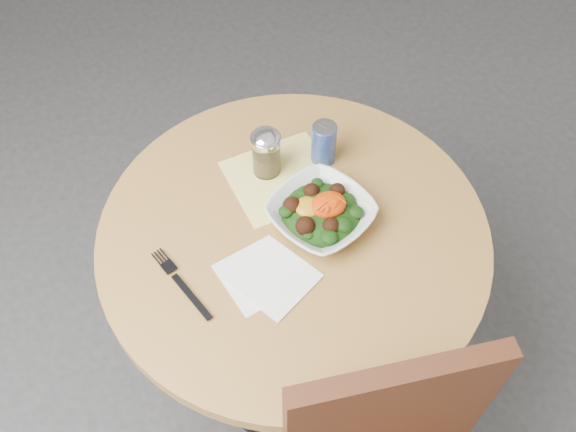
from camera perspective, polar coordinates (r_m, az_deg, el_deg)
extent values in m
plane|color=#313134|center=(2.12, 0.35, -12.96)|extent=(6.00, 6.00, 0.00)
cylinder|color=black|center=(2.11, 0.35, -12.80)|extent=(0.52, 0.52, 0.03)
cylinder|color=black|center=(1.80, 0.41, -8.50)|extent=(0.10, 0.10, 0.71)
cylinder|color=#BB8E43|center=(1.48, 0.49, -1.74)|extent=(0.90, 0.90, 0.04)
cube|color=#4B2615|center=(1.35, 8.75, -17.54)|extent=(0.41, 0.16, 0.49)
cube|color=yellow|center=(1.56, -0.57, 3.43)|extent=(0.26, 0.24, 0.00)
cube|color=white|center=(1.40, -2.64, -5.25)|extent=(0.16, 0.16, 0.00)
cube|color=white|center=(1.39, -1.19, -5.56)|extent=(0.19, 0.19, 0.00)
imported|color=white|center=(1.46, 2.92, 0.17)|extent=(0.27, 0.27, 0.05)
ellipsoid|color=black|center=(1.46, 2.92, 0.13)|extent=(0.18, 0.18, 0.06)
ellipsoid|color=#C28713|center=(1.44, 1.76, 0.83)|extent=(0.06, 0.06, 0.02)
ellipsoid|color=#CF3804|center=(1.44, 3.61, 1.02)|extent=(0.08, 0.07, 0.04)
cube|color=black|center=(1.38, -8.57, -7.12)|extent=(0.04, 0.14, 0.00)
cube|color=black|center=(1.44, -10.91, -4.04)|extent=(0.04, 0.08, 0.00)
cylinder|color=silver|center=(1.53, -1.95, 5.40)|extent=(0.07, 0.07, 0.10)
cylinder|color=olive|center=(1.55, -1.92, 4.84)|extent=(0.06, 0.06, 0.06)
cylinder|color=white|center=(1.49, -2.01, 6.85)|extent=(0.07, 0.07, 0.01)
ellipsoid|color=white|center=(1.49, -2.01, 7.02)|extent=(0.07, 0.07, 0.03)
cylinder|color=navy|center=(1.56, 3.19, 6.46)|extent=(0.06, 0.06, 0.11)
cylinder|color=#B9B9C1|center=(1.52, 3.29, 7.92)|extent=(0.06, 0.06, 0.00)
cube|color=#B9B9C1|center=(1.52, 3.11, 8.13)|extent=(0.01, 0.02, 0.00)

